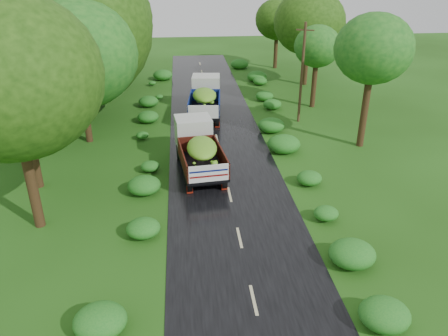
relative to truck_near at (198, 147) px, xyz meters
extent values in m
plane|color=#1B400D|center=(1.49, -11.24, -1.49)|extent=(120.00, 120.00, 0.00)
cube|color=black|center=(1.49, -6.24, -1.48)|extent=(6.50, 80.00, 0.02)
cube|color=#BFB78C|center=(1.49, -11.24, -1.46)|extent=(0.12, 1.60, 0.00)
cube|color=#BFB78C|center=(1.49, -7.24, -1.46)|extent=(0.12, 1.60, 0.00)
cube|color=#BFB78C|center=(1.49, -3.24, -1.46)|extent=(0.12, 1.60, 0.00)
cube|color=#BFB78C|center=(1.49, 0.76, -1.46)|extent=(0.12, 1.60, 0.00)
cube|color=#BFB78C|center=(1.49, 4.76, -1.46)|extent=(0.12, 1.60, 0.00)
cube|color=#BFB78C|center=(1.49, 8.76, -1.46)|extent=(0.12, 1.60, 0.00)
cube|color=#BFB78C|center=(1.49, 12.76, -1.46)|extent=(0.12, 1.60, 0.00)
cube|color=#BFB78C|center=(1.49, 16.76, -1.46)|extent=(0.12, 1.60, 0.00)
cube|color=#BFB78C|center=(1.49, 20.76, -1.46)|extent=(0.12, 1.60, 0.00)
cube|color=#BFB78C|center=(1.49, 24.76, -1.46)|extent=(0.12, 1.60, 0.00)
cube|color=#BFB78C|center=(1.49, 28.76, -1.46)|extent=(0.12, 1.60, 0.00)
cube|color=black|center=(0.03, -0.31, -0.85)|extent=(2.29, 5.65, 0.27)
cylinder|color=black|center=(-1.13, 1.57, -1.00)|extent=(0.38, 1.00, 0.98)
cylinder|color=black|center=(0.75, 1.78, -1.00)|extent=(0.38, 1.00, 0.98)
cylinder|color=black|center=(-0.77, -1.66, -1.00)|extent=(0.38, 1.00, 0.98)
cylinder|color=black|center=(1.12, -1.44, -1.00)|extent=(0.38, 1.00, 0.98)
cylinder|color=black|center=(-0.65, -2.65, -1.00)|extent=(0.38, 1.00, 0.98)
cylinder|color=black|center=(1.23, -2.44, -1.00)|extent=(0.38, 1.00, 0.98)
cube|color=maroon|center=(-0.62, -2.98, -1.21)|extent=(0.33, 0.08, 0.44)
cube|color=maroon|center=(1.26, -2.77, -1.21)|extent=(0.33, 0.08, 0.44)
cube|color=silver|center=(-0.21, 1.87, 0.21)|extent=(2.35, 2.08, 1.85)
cube|color=black|center=(0.15, -1.33, -0.64)|extent=(2.70, 4.42, 0.16)
cube|color=#4C160D|center=(-0.93, -1.45, -0.09)|extent=(0.55, 4.18, 0.93)
cube|color=#4C160D|center=(1.23, -1.21, -0.09)|extent=(0.55, 4.18, 0.93)
cube|color=#4C160D|center=(-0.08, 0.72, -0.09)|extent=(2.24, 0.33, 0.93)
cube|color=silver|center=(0.38, -3.37, -0.09)|extent=(2.24, 0.33, 0.93)
ellipsoid|color=#419A1C|center=(0.15, -1.33, 0.49)|extent=(2.27, 3.71, 0.98)
cube|color=black|center=(0.98, 9.64, -0.83)|extent=(2.30, 5.85, 0.28)
cylinder|color=black|center=(0.21, 11.80, -0.98)|extent=(0.38, 1.04, 1.01)
cylinder|color=black|center=(2.16, 11.60, -0.98)|extent=(0.38, 1.04, 1.01)
cylinder|color=black|center=(-0.13, 8.45, -0.98)|extent=(0.38, 1.04, 1.01)
cylinder|color=black|center=(1.83, 8.25, -0.98)|extent=(0.38, 1.04, 1.01)
cylinder|color=black|center=(-0.23, 7.41, -0.98)|extent=(0.38, 1.04, 1.01)
cylinder|color=black|center=(1.72, 7.22, -0.98)|extent=(0.38, 1.04, 1.01)
cube|color=maroon|center=(-0.26, 7.07, -1.20)|extent=(0.35, 0.07, 0.46)
cube|color=maroon|center=(1.69, 6.88, -1.20)|extent=(0.35, 0.07, 0.46)
cube|color=silver|center=(1.20, 11.91, 0.28)|extent=(2.42, 2.14, 1.92)
cube|color=black|center=(0.87, 8.58, -0.60)|extent=(2.75, 4.56, 0.16)
cube|color=navy|center=(-0.25, 8.69, -0.04)|extent=(0.51, 4.34, 0.96)
cube|color=navy|center=(1.99, 8.47, -0.04)|extent=(0.51, 4.34, 0.96)
cube|color=navy|center=(1.09, 10.71, -0.04)|extent=(2.33, 0.31, 0.96)
cube|color=silver|center=(0.66, 6.45, -0.04)|extent=(2.33, 0.31, 0.96)
ellipsoid|color=#419A1C|center=(0.87, 8.58, 0.56)|extent=(2.31, 3.83, 1.01)
cylinder|color=#382616|center=(8.05, 7.78, 2.20)|extent=(0.26, 0.26, 7.36)
cube|color=#382616|center=(8.05, 7.78, 5.32)|extent=(1.23, 0.58, 0.09)
cylinder|color=black|center=(-7.74, -5.29, 2.54)|extent=(0.47, 0.47, 8.05)
ellipsoid|color=#193F0C|center=(-7.74, -5.29, 5.60)|extent=(3.91, 3.91, 3.52)
cylinder|color=black|center=(-8.88, -1.24, 2.56)|extent=(0.47, 0.47, 8.09)
ellipsoid|color=#193F0C|center=(-8.88, -1.24, 5.63)|extent=(3.58, 3.58, 3.23)
cylinder|color=black|center=(-7.28, 5.22, 1.88)|extent=(0.44, 0.44, 6.72)
ellipsoid|color=#193F0C|center=(-7.28, 5.22, 4.43)|extent=(3.90, 3.90, 3.51)
cylinder|color=black|center=(-9.66, 10.54, 2.44)|extent=(0.47, 0.47, 7.85)
ellipsoid|color=#193F0C|center=(-9.66, 10.54, 5.43)|extent=(5.27, 5.27, 4.74)
cylinder|color=black|center=(-7.37, 14.30, 1.97)|extent=(0.45, 0.45, 6.91)
ellipsoid|color=#193F0C|center=(-7.37, 14.30, 4.60)|extent=(3.30, 3.30, 2.97)
cylinder|color=black|center=(-8.31, 20.75, 2.14)|extent=(0.45, 0.45, 7.24)
ellipsoid|color=#193F0C|center=(-8.31, 20.75, 4.89)|extent=(4.49, 4.49, 4.04)
cylinder|color=black|center=(-8.42, 24.91, 2.02)|extent=(0.45, 0.45, 7.01)
ellipsoid|color=#193F0C|center=(-8.42, 24.91, 4.68)|extent=(4.07, 4.07, 3.66)
cylinder|color=black|center=(10.95, 2.64, 2.15)|extent=(0.45, 0.45, 7.28)
ellipsoid|color=#155718|center=(10.95, 2.64, 4.92)|extent=(3.10, 3.10, 2.79)
cylinder|color=black|center=(10.15, 11.31, 1.37)|extent=(0.42, 0.42, 5.71)
ellipsoid|color=#155718|center=(10.15, 11.31, 3.54)|extent=(2.73, 2.73, 2.46)
cylinder|color=black|center=(11.41, 18.44, 1.88)|extent=(0.44, 0.44, 6.74)
ellipsoid|color=#155718|center=(11.41, 18.44, 4.45)|extent=(3.67, 3.67, 3.30)
cylinder|color=black|center=(9.96, 25.88, 1.55)|extent=(0.43, 0.43, 6.06)
ellipsoid|color=#155718|center=(9.96, 25.88, 3.85)|extent=(3.12, 3.12, 2.81)
camera|label=1|loc=(-0.82, -23.45, 9.91)|focal=35.00mm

